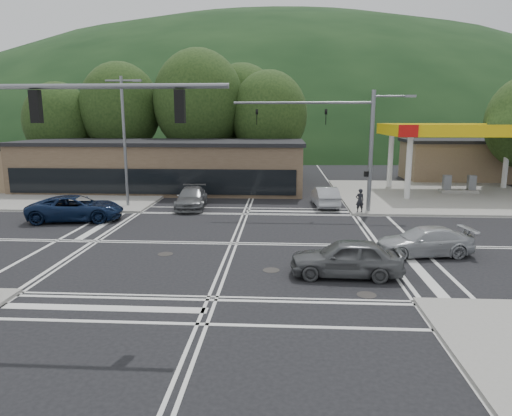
# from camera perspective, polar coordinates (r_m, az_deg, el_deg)

# --- Properties ---
(ground) EXTENTS (120.00, 120.00, 0.00)m
(ground) POSITION_cam_1_polar(r_m,az_deg,el_deg) (23.17, -2.80, -4.45)
(ground) COLOR black
(ground) RESTS_ON ground
(sidewalk_ne) EXTENTS (16.00, 16.00, 0.15)m
(sidewalk_ne) POSITION_cam_1_polar(r_m,az_deg,el_deg) (39.73, 21.76, 1.49)
(sidewalk_ne) COLOR gray
(sidewalk_ne) RESTS_ON ground
(sidewalk_nw) EXTENTS (16.00, 16.00, 0.15)m
(sidewalk_nw) POSITION_cam_1_polar(r_m,az_deg,el_deg) (41.52, -21.53, 1.90)
(sidewalk_nw) COLOR gray
(sidewalk_nw) RESTS_ON ground
(gas_station_canopy) EXTENTS (12.32, 8.34, 5.75)m
(gas_station_canopy) POSITION_cam_1_polar(r_m,az_deg,el_deg) (40.87, 24.51, 8.55)
(gas_station_canopy) COLOR silver
(gas_station_canopy) RESTS_ON ground
(convenience_store) EXTENTS (10.00, 6.00, 3.80)m
(convenience_store) POSITION_cam_1_polar(r_m,az_deg,el_deg) (50.53, 23.79, 5.36)
(convenience_store) COLOR #846B4F
(convenience_store) RESTS_ON ground
(commercial_row) EXTENTS (24.00, 8.00, 4.00)m
(commercial_row) POSITION_cam_1_polar(r_m,az_deg,el_deg) (40.76, -11.54, 5.03)
(commercial_row) COLOR brown
(commercial_row) RESTS_ON ground
(hill_north) EXTENTS (252.00, 126.00, 140.00)m
(hill_north) POSITION_cam_1_polar(r_m,az_deg,el_deg) (112.37, 2.12, 8.07)
(hill_north) COLOR black
(hill_north) RESTS_ON ground
(tree_n_a) EXTENTS (8.00, 8.00, 11.75)m
(tree_n_a) POSITION_cam_1_polar(r_m,az_deg,el_deg) (49.01, -16.60, 11.83)
(tree_n_a) COLOR #382619
(tree_n_a) RESTS_ON ground
(tree_n_b) EXTENTS (9.00, 9.00, 12.98)m
(tree_n_b) POSITION_cam_1_polar(r_m,az_deg,el_deg) (46.96, -7.18, 13.04)
(tree_n_b) COLOR #382619
(tree_n_b) RESTS_ON ground
(tree_n_c) EXTENTS (7.60, 7.60, 10.87)m
(tree_n_c) POSITION_cam_1_polar(r_m,az_deg,el_deg) (46.20, 1.61, 11.54)
(tree_n_c) COLOR #382619
(tree_n_c) RESTS_ON ground
(tree_n_d) EXTENTS (6.80, 6.80, 9.76)m
(tree_n_d) POSITION_cam_1_polar(r_m,az_deg,el_deg) (50.43, -23.42, 9.87)
(tree_n_d) COLOR #382619
(tree_n_d) RESTS_ON ground
(tree_n_e) EXTENTS (8.40, 8.40, 11.98)m
(tree_n_e) POSITION_cam_1_polar(r_m,az_deg,el_deg) (50.37, -1.74, 12.26)
(tree_n_e) COLOR #382619
(tree_n_e) RESTS_ON ground
(streetlight_nw) EXTENTS (2.50, 0.25, 9.00)m
(streetlight_nw) POSITION_cam_1_polar(r_m,az_deg,el_deg) (33.03, -16.05, 8.72)
(streetlight_nw) COLOR slate
(streetlight_nw) RESTS_ON ground
(signal_mast_ne) EXTENTS (11.65, 0.30, 8.00)m
(signal_mast_ne) POSITION_cam_1_polar(r_m,az_deg,el_deg) (30.73, 11.94, 8.79)
(signal_mast_ne) COLOR slate
(signal_mast_ne) RESTS_ON ground
(signal_mast_sw) EXTENTS (9.14, 0.28, 8.00)m
(signal_mast_sw) POSITION_cam_1_polar(r_m,az_deg,el_deg) (16.56, -28.99, 5.86)
(signal_mast_sw) COLOR slate
(signal_mast_sw) RESTS_ON ground
(car_blue_west) EXTENTS (5.93, 3.42, 1.55)m
(car_blue_west) POSITION_cam_1_polar(r_m,az_deg,el_deg) (30.18, -21.57, -0.02)
(car_blue_west) COLOR #0D1C3C
(car_blue_west) RESTS_ON ground
(car_grey_center) EXTENTS (4.50, 1.91, 1.52)m
(car_grey_center) POSITION_cam_1_polar(r_m,az_deg,el_deg) (18.69, 11.20, -6.11)
(car_grey_center) COLOR #55585A
(car_grey_center) RESTS_ON ground
(car_silver_east) EXTENTS (4.68, 2.40, 1.30)m
(car_silver_east) POSITION_cam_1_polar(r_m,az_deg,el_deg) (22.47, 20.23, -3.94)
(car_silver_east) COLOR #A9ACB1
(car_silver_east) RESTS_ON ground
(car_queue_a) EXTENTS (1.80, 4.45, 1.44)m
(car_queue_a) POSITION_cam_1_polar(r_m,az_deg,el_deg) (32.90, 8.66, 1.42)
(car_queue_a) COLOR #A5A7AC
(car_queue_a) RESTS_ON ground
(car_queue_b) EXTENTS (2.29, 5.02, 1.67)m
(car_queue_b) POSITION_cam_1_polar(r_m,az_deg,el_deg) (39.20, 1.23, 3.30)
(car_queue_b) COLOR #B8B9B4
(car_queue_b) RESTS_ON ground
(car_northbound) EXTENTS (2.43, 5.08, 1.43)m
(car_northbound) POSITION_cam_1_polar(r_m,az_deg,el_deg) (32.35, -8.06, 1.26)
(car_northbound) COLOR #5B5D5F
(car_northbound) RESTS_ON ground
(pedestrian) EXTENTS (0.64, 0.49, 1.56)m
(pedestrian) POSITION_cam_1_polar(r_m,az_deg,el_deg) (30.57, 12.85, 0.92)
(pedestrian) COLOR black
(pedestrian) RESTS_ON sidewalk_ne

